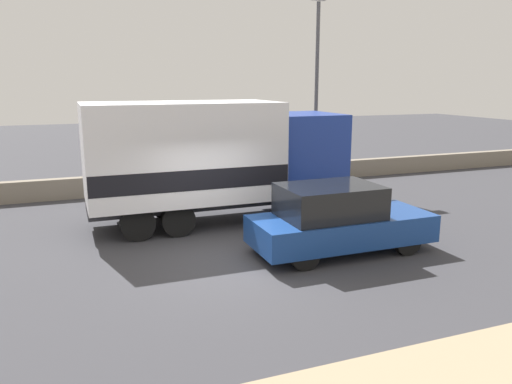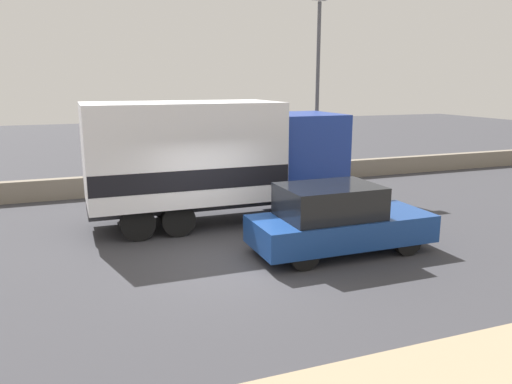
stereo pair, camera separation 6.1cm
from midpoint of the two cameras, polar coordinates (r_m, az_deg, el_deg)
The scene contains 5 objects.
ground_plane at distance 11.21m, azimuth -3.15°, elevation -7.75°, with size 80.00×80.00×0.00m, color #38383D.
stone_wall_backdrop at distance 18.28m, azimuth -10.56°, elevation 1.17°, with size 60.00×0.35×0.70m.
street_lamp at distance 19.29m, azimuth 6.87°, elevation 12.88°, with size 0.56×0.28×6.97m.
box_truck at distance 13.79m, azimuth -5.34°, elevation 3.90°, with size 7.09×2.55×3.35m.
car_hatchback at distance 11.60m, azimuth 9.13°, elevation -3.14°, with size 4.21×1.71×1.60m.
Camera 1 is at (-3.23, -10.01, 3.88)m, focal length 35.00 mm.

